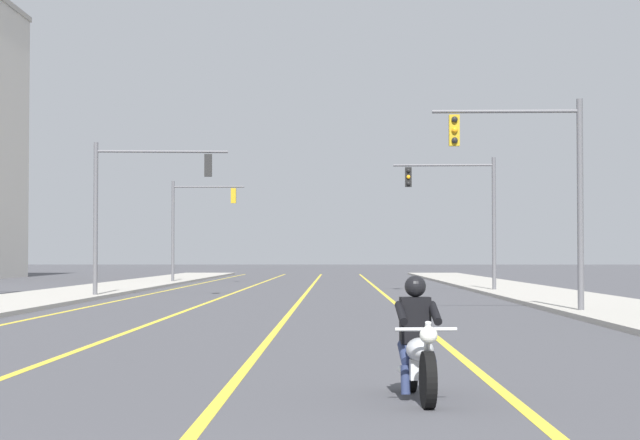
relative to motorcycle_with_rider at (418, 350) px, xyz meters
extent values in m
cube|color=yellow|center=(-2.33, 37.81, -0.58)|extent=(0.16, 100.00, 0.01)
cube|color=yellow|center=(-5.59, 37.81, -0.58)|extent=(0.16, 100.00, 0.01)
cube|color=yellow|center=(1.11, 37.81, -0.58)|extent=(0.16, 100.00, 0.01)
cube|color=yellow|center=(-9.14, 37.81, -0.58)|extent=(0.16, 100.00, 0.01)
cube|color=#ADA89E|center=(7.60, 32.81, -0.52)|extent=(4.40, 110.00, 0.14)
cube|color=#ADA89E|center=(-12.25, 32.81, -0.52)|extent=(4.40, 110.00, 0.14)
cylinder|color=black|center=(0.05, -0.82, -0.27)|extent=(0.16, 0.65, 0.64)
cylinder|color=black|center=(-0.05, 0.72, -0.27)|extent=(0.16, 0.65, 0.64)
cylinder|color=silver|center=(0.05, -0.72, 0.05)|extent=(0.09, 0.33, 0.68)
sphere|color=white|center=(0.06, -0.87, 0.23)|extent=(0.20, 0.20, 0.20)
cylinder|color=silver|center=(0.05, -0.67, 0.28)|extent=(0.70, 0.09, 0.04)
ellipsoid|color=#B7BABF|center=(0.01, -0.17, 0.01)|extent=(0.36, 0.58, 0.28)
cube|color=silver|center=(0.00, -0.05, -0.22)|extent=(0.27, 0.45, 0.24)
cube|color=black|center=(-0.02, 0.27, -0.05)|extent=(0.31, 0.54, 0.12)
cube|color=#B7BABF|center=(-0.04, 0.67, 0.03)|extent=(0.22, 0.37, 0.08)
cylinder|color=silver|center=(-0.16, 0.34, -0.29)|extent=(0.12, 0.55, 0.08)
cube|color=black|center=(-0.01, 0.23, 0.33)|extent=(0.37, 0.26, 0.56)
sphere|color=black|center=(-0.01, 0.21, 0.74)|extent=(0.26, 0.26, 0.26)
cylinder|color=navy|center=(0.14, 0.10, -0.05)|extent=(0.17, 0.45, 0.30)
cylinder|color=navy|center=(0.17, -0.08, -0.35)|extent=(0.12, 0.16, 0.35)
cylinder|color=black|center=(0.20, -0.02, 0.43)|extent=(0.13, 0.53, 0.27)
cylinder|color=navy|center=(-0.14, 0.08, -0.05)|extent=(0.17, 0.45, 0.30)
cylinder|color=navy|center=(-0.15, -0.10, -0.35)|extent=(0.12, 0.16, 0.35)
cylinder|color=black|center=(-0.20, -0.04, 0.43)|extent=(0.13, 0.53, 0.27)
cylinder|color=#56565B|center=(6.03, 19.04, 2.51)|extent=(0.18, 0.18, 6.20)
cylinder|color=#56565B|center=(3.91, 19.08, 5.26)|extent=(4.23, 0.19, 0.11)
cube|color=#B79319|center=(2.43, 19.11, 4.71)|extent=(0.30, 0.25, 0.90)
sphere|color=black|center=(2.43, 18.95, 5.01)|extent=(0.18, 0.18, 0.18)
sphere|color=orange|center=(2.43, 18.95, 4.71)|extent=(0.18, 0.18, 0.18)
sphere|color=black|center=(2.43, 18.95, 4.41)|extent=(0.18, 0.18, 0.18)
cylinder|color=#56565B|center=(-10.55, 31.36, 2.51)|extent=(0.18, 0.18, 6.20)
cylinder|color=#56565B|center=(-7.93, 31.54, 5.26)|extent=(5.24, 0.47, 0.11)
cube|color=black|center=(-6.10, 31.67, 4.71)|extent=(0.32, 0.26, 0.90)
sphere|color=black|center=(-6.11, 31.82, 5.01)|extent=(0.18, 0.18, 0.18)
sphere|color=orange|center=(-6.11, 31.82, 4.71)|extent=(0.18, 0.18, 0.18)
sphere|color=black|center=(-6.11, 31.82, 4.41)|extent=(0.18, 0.18, 0.18)
cylinder|color=#56565B|center=(6.26, 38.50, 2.51)|extent=(0.18, 0.18, 6.20)
cylinder|color=#56565B|center=(3.96, 38.57, 5.26)|extent=(4.61, 0.25, 0.11)
cube|color=black|center=(2.35, 38.62, 4.71)|extent=(0.31, 0.25, 0.90)
sphere|color=black|center=(2.35, 38.46, 5.01)|extent=(0.18, 0.18, 0.18)
sphere|color=orange|center=(2.35, 38.46, 4.71)|extent=(0.18, 0.18, 0.18)
sphere|color=black|center=(2.35, 38.46, 4.41)|extent=(0.18, 0.18, 0.18)
cylinder|color=#56565B|center=(-10.87, 54.89, 2.51)|extent=(0.18, 0.18, 6.20)
cylinder|color=#56565B|center=(-8.71, 54.83, 5.26)|extent=(4.33, 0.23, 0.11)
cube|color=#B79319|center=(-7.19, 54.79, 4.71)|extent=(0.31, 0.25, 0.90)
sphere|color=black|center=(-7.19, 54.94, 5.01)|extent=(0.18, 0.18, 0.18)
sphere|color=orange|center=(-7.19, 54.94, 4.71)|extent=(0.18, 0.18, 0.18)
sphere|color=black|center=(-7.19, 54.94, 4.41)|extent=(0.18, 0.18, 0.18)
camera|label=1|loc=(-0.96, -13.44, 1.12)|focal=63.56mm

